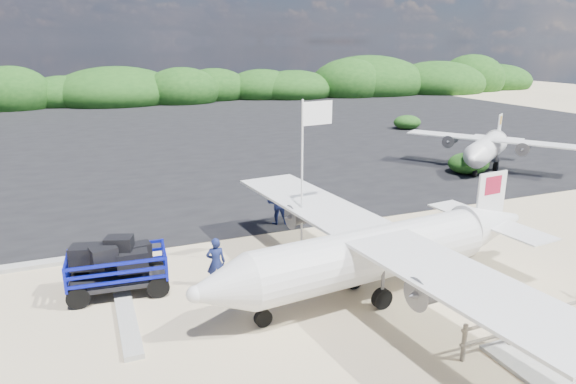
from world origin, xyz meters
name	(u,v)px	position (x,y,z in m)	size (l,w,h in m)	color
ground	(277,293)	(0.00, 0.00, 0.00)	(160.00, 160.00, 0.00)	beige
asphalt_apron	(149,136)	(0.00, 30.00, 0.00)	(90.00, 50.00, 0.04)	#B2B2B2
walkway_pad	(571,360)	(5.50, -6.00, 0.00)	(3.50, 2.50, 0.10)	#B2B2B2
vegetation_band	(123,104)	(0.00, 55.00, 0.00)	(124.00, 8.00, 4.40)	#B2B2B2
fence	(552,335)	(6.00, -5.00, 0.00)	(6.40, 2.00, 1.10)	#B2B2B2
baggage_cart	(120,293)	(-4.54, 1.88, 0.00)	(3.21, 1.83, 1.60)	#0A12A4
flagpole	(301,266)	(1.50, 1.55, 0.00)	(1.16, 0.48, 5.80)	white
signboard	(310,280)	(1.36, 0.50, 0.00)	(1.55, 0.15, 1.28)	#602C1B
crew_a	(216,263)	(-1.62, 1.16, 0.83)	(0.61, 0.40, 1.67)	#151F51
crew_b	(278,203)	(2.30, 5.94, 0.94)	(0.91, 0.71, 1.88)	#151F51
aircraft_large	(334,139)	(13.75, 23.17, 0.00)	(14.34, 14.34, 4.30)	#B2B2B2
aircraft_small	(49,136)	(-7.75, 33.24, 0.00)	(8.05, 8.05, 2.90)	#B2B2B2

